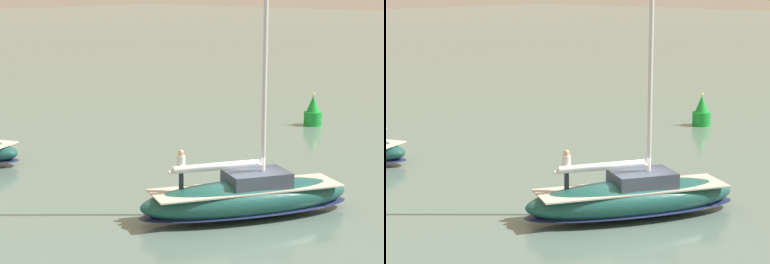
{
  "view_description": "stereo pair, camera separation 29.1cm",
  "coord_description": "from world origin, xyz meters",
  "views": [
    {
      "loc": [
        -24.16,
        -17.93,
        9.73
      ],
      "look_at": [
        0.0,
        3.0,
        3.22
      ],
      "focal_mm": 70.0,
      "sensor_mm": 36.0,
      "label": 1
    },
    {
      "loc": [
        -23.97,
        -18.15,
        9.73
      ],
      "look_at": [
        0.0,
        3.0,
        3.22
      ],
      "focal_mm": 70.0,
      "sensor_mm": 36.0,
      "label": 2
    }
  ],
  "objects": [
    {
      "name": "ground_plane",
      "position": [
        0.0,
        0.0,
        0.0
      ],
      "size": [
        400.0,
        400.0,
        0.0
      ],
      "primitive_type": "plane",
      "color": "slate"
    },
    {
      "name": "sailboat_main",
      "position": [
        0.02,
        -0.01,
        0.87
      ],
      "size": [
        9.33,
        6.9,
        12.76
      ],
      "color": "#194C47",
      "rests_on": "ground"
    },
    {
      "name": "channel_buoy",
      "position": [
        19.1,
        8.64,
        0.89
      ],
      "size": [
        1.24,
        1.24,
        2.23
      ],
      "color": "green",
      "rests_on": "ground"
    }
  ]
}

